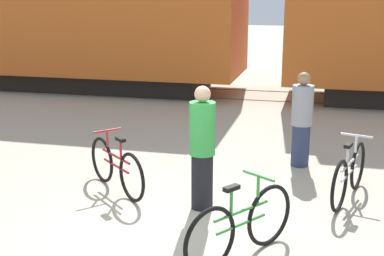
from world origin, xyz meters
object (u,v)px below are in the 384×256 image
(person_in_green, at_px, (202,148))
(person_in_grey, at_px, (302,120))
(bicycle_green, at_px, (241,225))
(bicycle_silver, at_px, (349,174))
(bicycle_maroon, at_px, (116,167))

(person_in_green, height_order, person_in_grey, person_in_green)
(bicycle_green, height_order, bicycle_silver, bicycle_green)
(bicycle_green, relative_size, person_in_grey, 0.89)
(bicycle_green, distance_m, bicycle_silver, 2.45)
(bicycle_green, distance_m, person_in_grey, 3.57)
(person_in_green, bearing_deg, person_in_grey, -69.83)
(bicycle_silver, bearing_deg, bicycle_maroon, -171.77)
(bicycle_silver, height_order, bicycle_maroon, bicycle_silver)
(bicycle_maroon, distance_m, person_in_grey, 3.27)
(bicycle_silver, height_order, person_in_green, person_in_green)
(bicycle_silver, bearing_deg, person_in_green, -157.74)
(bicycle_green, xyz_separation_m, person_in_green, (-0.75, 1.29, 0.47))
(bicycle_silver, distance_m, bicycle_maroon, 3.43)
(person_in_green, distance_m, person_in_grey, 2.54)
(bicycle_silver, xyz_separation_m, bicycle_maroon, (-3.39, -0.49, -0.00))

